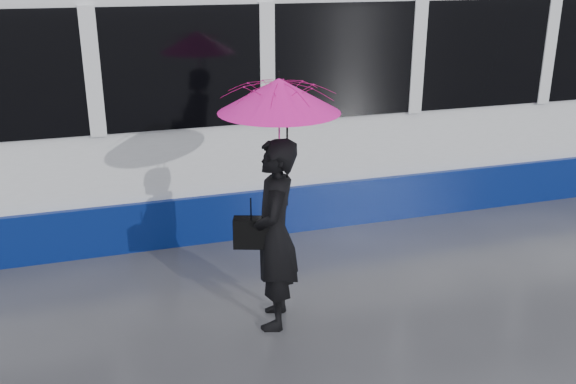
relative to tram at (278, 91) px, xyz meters
name	(u,v)px	position (x,y,z in m)	size (l,w,h in m)	color
ground	(270,282)	(-0.84, -2.50, -1.64)	(90.00, 90.00, 0.00)	#2E2E34
rails	(224,204)	(-0.84, 0.00, -1.63)	(34.00, 1.51, 0.02)	#3F3D38
tram	(278,91)	(0.00, 0.00, 0.00)	(26.00, 2.56, 3.35)	white
woman	(275,235)	(-1.03, -3.31, -0.71)	(0.68, 0.45, 1.87)	black
umbrella	(279,119)	(-0.98, -3.31, 0.41)	(1.39, 1.39, 1.26)	#F71477
handbag	(251,232)	(-1.25, -3.29, -0.66)	(0.36, 0.24, 0.47)	black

